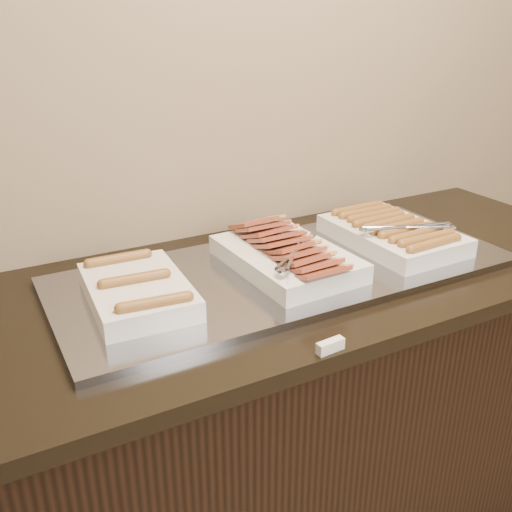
{
  "coord_description": "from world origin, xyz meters",
  "views": [
    {
      "loc": [
        -0.69,
        0.97,
        1.53
      ],
      "look_at": [
        -0.07,
        2.13,
        0.97
      ],
      "focal_mm": 40.0,
      "sensor_mm": 36.0,
      "label": 1
    }
  ],
  "objects": [
    {
      "name": "counter",
      "position": [
        0.0,
        2.13,
        0.45
      ],
      "size": [
        2.06,
        0.76,
        0.9
      ],
      "color": "black",
      "rests_on": "ground"
    },
    {
      "name": "warming_tray",
      "position": [
        0.02,
        2.13,
        0.91
      ],
      "size": [
        1.2,
        0.5,
        0.02
      ],
      "primitive_type": "cube",
      "color": "gray",
      "rests_on": "counter"
    },
    {
      "name": "label_holder",
      "position": [
        -0.09,
        1.77,
        0.91
      ],
      "size": [
        0.06,
        0.02,
        0.02
      ],
      "primitive_type": "cube",
      "rotation": [
        0.0,
        0.0,
        0.08
      ],
      "color": "silver",
      "rests_on": "counter"
    },
    {
      "name": "dish_left",
      "position": [
        -0.38,
        2.13,
        0.95
      ],
      "size": [
        0.23,
        0.33,
        0.07
      ],
      "rotation": [
        0.0,
        0.0,
        -0.06
      ],
      "color": "silver",
      "rests_on": "warming_tray"
    },
    {
      "name": "dish_center",
      "position": [
        0.02,
        2.13,
        0.95
      ],
      "size": [
        0.27,
        0.41,
        0.1
      ],
      "rotation": [
        0.0,
        0.0,
        0.04
      ],
      "color": "silver",
      "rests_on": "warming_tray"
    },
    {
      "name": "dish_right",
      "position": [
        0.37,
        2.13,
        0.95
      ],
      "size": [
        0.28,
        0.39,
        0.08
      ],
      "rotation": [
        0.0,
        0.0,
        0.02
      ],
      "color": "silver",
      "rests_on": "warming_tray"
    }
  ]
}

